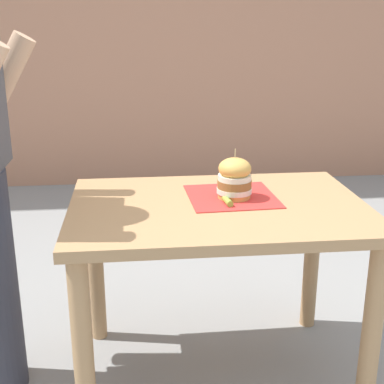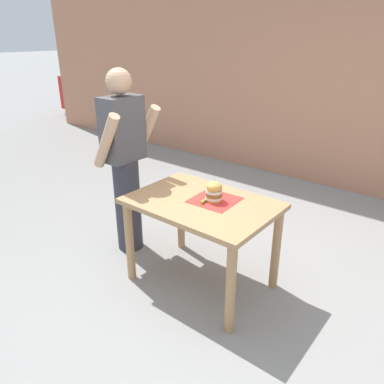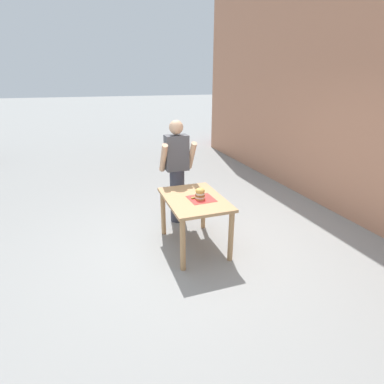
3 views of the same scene
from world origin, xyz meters
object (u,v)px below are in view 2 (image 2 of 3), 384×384
at_px(patio_table, 202,216).
at_px(pickle_spear, 204,201).
at_px(sandwich, 214,191).
at_px(parked_car_near_curb, 146,81).
at_px(diner_across_table, 125,161).

bearing_deg(patio_table, pickle_spear, -115.91).
height_order(patio_table, sandwich, sandwich).
bearing_deg(parked_car_near_curb, pickle_spear, -131.46).
xyz_separation_m(patio_table, parked_car_near_curb, (5.43, 6.13, 0.10)).
distance_m(diner_across_table, parked_car_near_curb, 7.54).
bearing_deg(sandwich, parked_car_near_curb, 49.09).
xyz_separation_m(sandwich, pickle_spear, (-0.07, 0.04, -0.07)).
relative_size(pickle_spear, diner_across_table, 0.05).
xyz_separation_m(sandwich, parked_car_near_curb, (5.38, 6.20, -0.11)).
bearing_deg(pickle_spear, diner_across_table, 88.10).
bearing_deg(diner_across_table, sandwich, -87.56).
distance_m(patio_table, parked_car_near_curb, 8.19).
bearing_deg(patio_table, diner_across_table, 89.01).
bearing_deg(diner_across_table, pickle_spear, -91.90).
distance_m(pickle_spear, parked_car_near_curb, 8.23).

